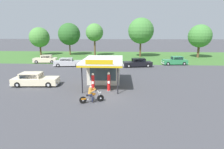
{
  "coord_description": "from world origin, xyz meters",
  "views": [
    {
      "loc": [
        1.9,
        -17.53,
        6.23
      ],
      "look_at": [
        0.75,
        3.28,
        1.4
      ],
      "focal_mm": 29.46,
      "sensor_mm": 36.0,
      "label": 1
    }
  ],
  "objects": [
    {
      "name": "grass_verge_strip",
      "position": [
        0.0,
        30.0,
        0.0
      ],
      "size": [
        120.0,
        24.0,
        0.01
      ],
      "primitive_type": "cube",
      "color": "#3D6B2D",
      "rests_on": "ground"
    },
    {
      "name": "gas_pump_offside",
      "position": [
        0.51,
        1.33,
        0.96
      ],
      "size": [
        0.44,
        0.44,
        2.08
      ],
      "color": "slate",
      "rests_on": "ground"
    },
    {
      "name": "featured_classic_sedan",
      "position": [
        -8.43,
        3.04,
        0.71
      ],
      "size": [
        5.53,
        2.25,
        1.55
      ],
      "color": "beige",
      "rests_on": "ground"
    },
    {
      "name": "ground_plane",
      "position": [
        0.0,
        0.0,
        0.0
      ],
      "size": [
        300.0,
        300.0,
        0.0
      ],
      "primitive_type": "plane",
      "color": "#424247"
    },
    {
      "name": "tree_oak_right",
      "position": [
        -20.79,
        32.4,
        4.75
      ],
      "size": [
        5.37,
        5.37,
        7.51
      ],
      "color": "brown",
      "rests_on": "ground"
    },
    {
      "name": "motorcycle_with_rider",
      "position": [
        -0.82,
        -2.01,
        0.65
      ],
      "size": [
        2.14,
        1.01,
        1.58
      ],
      "color": "black",
      "rests_on": "ground"
    },
    {
      "name": "tree_oak_distant_spare",
      "position": [
        -5.47,
        31.33,
        6.02
      ],
      "size": [
        4.58,
        4.58,
        8.43
      ],
      "color": "brown",
      "rests_on": "ground"
    },
    {
      "name": "parked_car_back_row_far_left",
      "position": [
        12.22,
        18.51,
        0.73
      ],
      "size": [
        4.93,
        2.19,
        1.62
      ],
      "color": "#2D844C",
      "rests_on": "ground"
    },
    {
      "name": "service_station_kiosk",
      "position": [
        -0.35,
        4.87,
        1.81
      ],
      "size": [
        4.58,
        7.14,
        3.58
      ],
      "color": "beige",
      "rests_on": "ground"
    },
    {
      "name": "parked_car_back_row_right",
      "position": [
        -8.16,
        15.8,
        0.71
      ],
      "size": [
        5.47,
        2.39,
        1.52
      ],
      "color": "#B7B7BC",
      "rests_on": "ground"
    },
    {
      "name": "gas_pump_nearside",
      "position": [
        -1.2,
        1.33,
        0.9
      ],
      "size": [
        0.44,
        0.44,
        1.98
      ],
      "color": "slate",
      "rests_on": "ground"
    },
    {
      "name": "tree_oak_centre",
      "position": [
        20.83,
        29.39,
        5.26
      ],
      "size": [
        5.55,
        5.55,
        8.05
      ],
      "color": "brown",
      "rests_on": "ground"
    },
    {
      "name": "parked_car_second_row_spare",
      "position": [
        -3.07,
        19.13,
        0.68
      ],
      "size": [
        5.39,
        2.0,
        1.48
      ],
      "color": "#B7B7BC",
      "rests_on": "ground"
    },
    {
      "name": "parked_car_back_row_centre_right",
      "position": [
        4.76,
        15.9,
        0.71
      ],
      "size": [
        5.57,
        2.57,
        1.55
      ],
      "color": "black",
      "rests_on": "ground"
    },
    {
      "name": "tree_oak_far_right",
      "position": [
        6.53,
        30.1,
        6.51
      ],
      "size": [
        6.39,
        6.39,
        9.72
      ],
      "color": "brown",
      "rests_on": "ground"
    },
    {
      "name": "tree_oak_left",
      "position": [
        -12.39,
        32.77,
        5.54
      ],
      "size": [
        5.95,
        5.95,
        8.64
      ],
      "color": "brown",
      "rests_on": "ground"
    },
    {
      "name": "parked_car_back_row_centre",
      "position": [
        -13.89,
        19.31,
        0.73
      ],
      "size": [
        4.94,
        2.15,
        1.61
      ],
      "color": "beige",
      "rests_on": "ground"
    }
  ]
}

